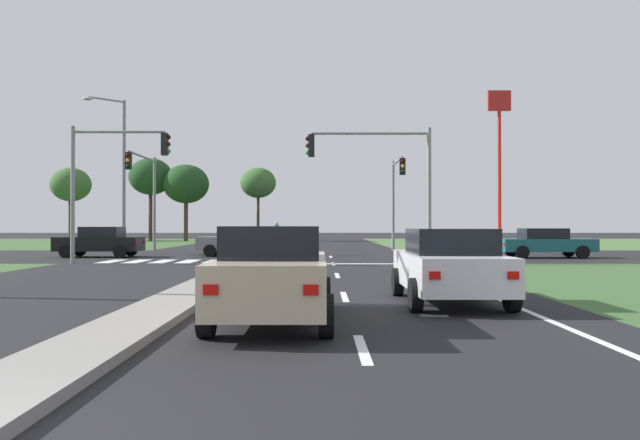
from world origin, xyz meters
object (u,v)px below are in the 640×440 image
at_px(traffic_signal_near_right, 386,169).
at_px(street_lamp_second, 123,167).
at_px(treeline_near, 73,185).
at_px(traffic_signal_far_right, 399,187).
at_px(car_white_third, 452,265).
at_px(treeline_fourth, 261,183).
at_px(car_beige_sixth, 276,273).
at_px(pedestrian_at_median, 279,231).
at_px(car_teal_fifth, 548,243).
at_px(traffic_signal_far_left, 148,183).
at_px(fastfood_pole_sign, 502,133).
at_px(traffic_signal_near_left, 110,170).
at_px(treeline_second, 153,177).
at_px(treeline_third, 188,184).
at_px(car_navy_fourth, 241,240).
at_px(car_black_second, 103,242).
at_px(car_grey_near, 241,241).

xyz_separation_m(traffic_signal_near_right, street_lamp_second, (-14.09, 8.93, 0.91)).
distance_m(street_lamp_second, treeline_near, 33.55).
bearing_deg(traffic_signal_far_right, car_white_third, -94.47).
bearing_deg(street_lamp_second, treeline_fourth, 80.30).
xyz_separation_m(car_beige_sixth, pedestrian_at_median, (-2.28, 33.71, 0.37)).
height_order(car_teal_fifth, traffic_signal_far_right, traffic_signal_far_right).
height_order(car_teal_fifth, traffic_signal_far_left, traffic_signal_far_left).
height_order(traffic_signal_near_right, fastfood_pole_sign, fastfood_pole_sign).
bearing_deg(traffic_signal_far_right, traffic_signal_near_left, -140.15).
height_order(traffic_signal_far_left, fastfood_pole_sign, fastfood_pole_sign).
bearing_deg(fastfood_pole_sign, car_white_third, -107.47).
bearing_deg(treeline_second, treeline_third, -6.98).
bearing_deg(treeline_fourth, treeline_second, -178.32).
bearing_deg(traffic_signal_near_right, traffic_signal_far_right, 80.40).
bearing_deg(car_navy_fourth, traffic_signal_near_right, -140.47).
xyz_separation_m(car_beige_sixth, traffic_signal_near_right, (3.49, 16.24, 3.21)).
relative_size(car_black_second, traffic_signal_far_left, 0.71).
bearing_deg(treeline_near, traffic_signal_near_left, -66.36).
bearing_deg(car_white_third, treeline_near, 118.70).
height_order(car_white_third, car_beige_sixth, car_beige_sixth).
bearing_deg(street_lamp_second, treeline_near, 116.14).
bearing_deg(treeline_second, car_black_second, -79.19).
relative_size(car_beige_sixth, treeline_second, 0.54).
height_order(car_white_third, fastfood_pole_sign, fastfood_pole_sign).
bearing_deg(car_beige_sixth, car_navy_fourth, 98.72).
relative_size(car_beige_sixth, traffic_signal_near_left, 0.79).
bearing_deg(pedestrian_at_median, treeline_fourth, -32.61).
relative_size(car_grey_near, treeline_near, 0.55).
bearing_deg(treeline_third, car_navy_fourth, -72.32).
bearing_deg(car_teal_fifth, treeline_near, -132.69).
relative_size(car_white_third, treeline_second, 0.51).
height_order(traffic_signal_far_right, pedestrian_at_median, traffic_signal_far_right).
bearing_deg(car_grey_near, traffic_signal_far_left, 52.24).
distance_m(pedestrian_at_median, treeline_third, 22.95).
relative_size(car_navy_fourth, pedestrian_at_median, 2.50).
relative_size(car_grey_near, treeline_third, 0.54).
height_order(car_white_third, treeline_second, treeline_second).
bearing_deg(treeline_second, traffic_signal_far_right, -49.99).
height_order(treeline_second, treeline_third, treeline_second).
distance_m(traffic_signal_near_left, fastfood_pole_sign, 33.15).
xyz_separation_m(car_grey_near, car_black_second, (-6.95, -1.04, 0.01)).
distance_m(traffic_signal_near_right, treeline_fourth, 39.18).
distance_m(car_white_third, treeline_near, 60.27).
bearing_deg(treeline_third, street_lamp_second, -85.34).
bearing_deg(traffic_signal_far_right, pedestrian_at_median, 142.00).
height_order(car_beige_sixth, traffic_signal_far_left, traffic_signal_far_left).
relative_size(treeline_third, treeline_fourth, 1.03).
height_order(traffic_signal_far_left, treeline_third, treeline_third).
height_order(car_grey_near, traffic_signal_near_right, traffic_signal_near_right).
bearing_deg(treeline_near, treeline_fourth, -2.84).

